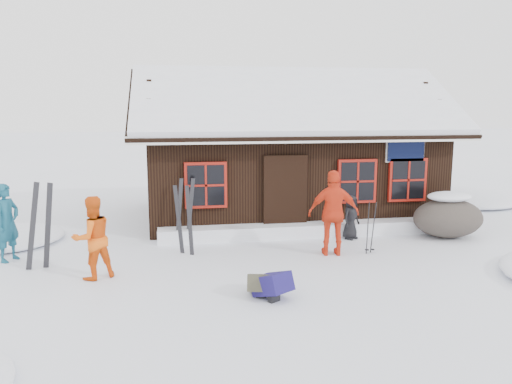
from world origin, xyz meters
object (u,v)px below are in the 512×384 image
Objects in this scene: boulder at (448,217)px; backpack_olive at (260,287)px; ski_pair_left at (40,227)px; ski_poles at (370,229)px; skier_orange_left at (92,238)px; skier_orange_right at (334,213)px; skier_teal at (7,223)px; skier_crouched at (351,217)px; backpack_blue at (272,289)px.

boulder is 3.28× the size of backpack_olive.
ski_pair_left reaches higher than ski_poles.
skier_orange_right is (5.00, 0.72, 0.14)m from skier_orange_left.
skier_orange_right is at bearing -69.11° from skier_teal.
ski_pair_left is at bearing -65.38° from skier_orange_left.
skier_orange_left is at bearing 168.64° from backpack_olive.
ski_pair_left reaches higher than skier_orange_left.
ski_pair_left is 6.98m from ski_poles.
skier_crouched reaches higher than boulder.
ski_poles is 3.53m from backpack_blue.
skier_orange_right is at bearing 18.86° from backpack_blue.
skier_orange_left is at bearing -173.25° from ski_poles.
backpack_blue is (-1.84, -2.27, -0.78)m from skier_orange_right.
skier_orange_right is 6.12m from ski_pair_left.
backpack_blue is at bearing -140.26° from ski_poles.
skier_orange_right reaches higher than skier_crouched.
ski_poles is at bearing 49.29° from backpack_olive.
ski_pair_left is at bearing 154.12° from skier_crouched.
boulder is (8.34, 1.70, -0.28)m from skier_orange_left.
ski_poles is (-0.01, -1.25, 0.02)m from skier_crouched.
skier_teal is at bearing -178.68° from boulder.
skier_crouched is 0.62× the size of boulder.
skier_teal is 1.38× the size of ski_poles.
backpack_blue reaches higher than backpack_olive.
boulder is at bearing 0.07° from backpack_blue.
skier_crouched is 1.25m from ski_poles.
skier_teal is 6.98m from skier_orange_right.
skier_crouched is 4.44m from backpack_blue.
boulder is 1.46× the size of ski_poles.
skier_orange_right reaches higher than boulder.
skier_teal reaches higher than backpack_olive.
backpack_blue is (-2.71, -3.49, -0.38)m from skier_crouched.
backpack_olive is (-2.88, -3.32, -0.40)m from skier_crouched.
ski_pair_left is (0.82, -0.68, 0.03)m from skier_teal.
skier_teal is at bearing 148.24° from skier_crouched.
boulder is at bearing 161.34° from skier_orange_left.
backpack_blue is 0.25m from backpack_olive.
skier_orange_left reaches higher than boulder.
skier_teal reaches higher than skier_orange_left.
ski_poles is (7.80, -0.77, -0.27)m from skier_teal.
skier_orange_right is 3.02m from backpack_blue.
backpack_blue is at bearing -147.85° from boulder.
ski_poles is at bearing 5.22° from ski_pair_left.
backpack_olive is at bearing -166.22° from skier_crouched.
skier_orange_right is 3.08× the size of backpack_blue.
boulder is (3.34, 0.99, -0.42)m from skier_orange_right.
boulder is at bearing -61.63° from skier_teal.
ski_poles is 1.97× the size of backpack_blue.
skier_orange_left is at bearing -29.17° from ski_pair_left.
ski_pair_left is 3.40× the size of backpack_olive.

